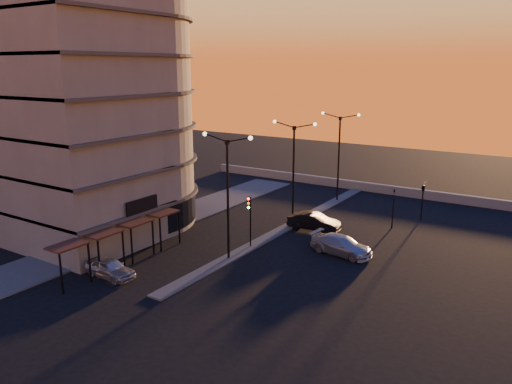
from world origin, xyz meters
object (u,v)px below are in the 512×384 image
Objects in this scene: streetlamp_mid at (294,165)px; traffic_light_main at (250,213)px; car_sedan at (314,222)px; car_wagon at (341,245)px; car_hatchback at (110,268)px.

streetlamp_mid is 7.62m from traffic_light_main.
streetlamp_mid is 5.35m from car_sedan.
streetlamp_mid is 1.90× the size of car_wagon.
car_sedan is (2.31, 6.88, -2.12)m from traffic_light_main.
car_wagon is at bearing -41.94° from car_hatchback.
streetlamp_mid is 2.42× the size of car_hatchback.
car_hatchback is at bearing 145.54° from car_wagon.
car_hatchback is 0.79× the size of car_wagon.
car_hatchback is (-4.92, -17.14, -4.92)m from streetlamp_mid.
streetlamp_mid is 2.24× the size of traffic_light_main.
traffic_light_main is 11.37m from car_hatchback.
streetlamp_mid reaches higher than car_hatchback.
car_sedan is (2.31, -0.24, -4.83)m from streetlamp_mid.
car_sedan is at bearing -22.64° from car_hatchback.
car_wagon is at bearing -138.89° from car_sedan.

